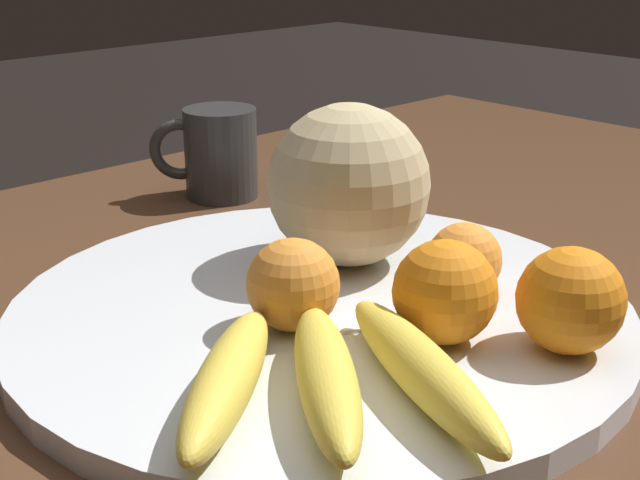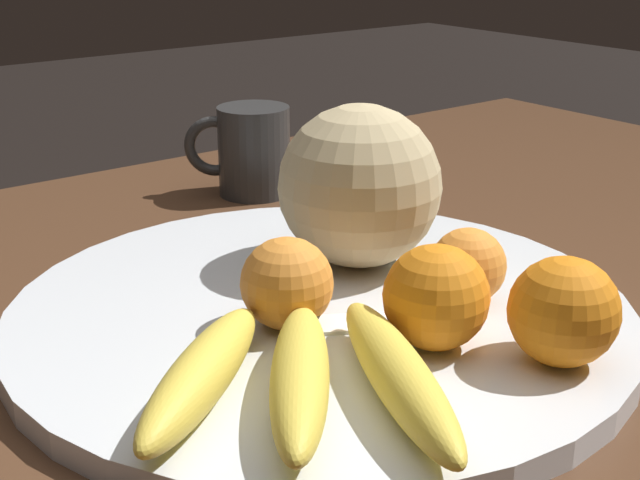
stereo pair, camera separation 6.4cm
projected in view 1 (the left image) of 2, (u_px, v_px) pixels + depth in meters
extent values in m
cube|color=#4C301E|center=(299.00, 324.00, 0.72)|extent=(1.51, 0.90, 0.04)
cube|color=#4C301E|center=(444.00, 341.00, 1.53)|extent=(0.07, 0.07, 0.73)
cylinder|color=silver|center=(320.00, 314.00, 0.67)|extent=(0.46, 0.46, 0.02)
torus|color=#47382D|center=(320.00, 310.00, 0.67)|extent=(0.46, 0.46, 0.01)
sphere|color=tan|center=(349.00, 185.00, 0.72)|extent=(0.13, 0.13, 0.13)
sphere|color=#473819|center=(311.00, 309.00, 0.61)|extent=(0.03, 0.03, 0.03)
ellipsoid|color=gold|center=(227.00, 379.00, 0.52)|extent=(0.16, 0.13, 0.03)
ellipsoid|color=gold|center=(326.00, 377.00, 0.52)|extent=(0.14, 0.16, 0.03)
ellipsoid|color=gold|center=(422.00, 369.00, 0.53)|extent=(0.11, 0.19, 0.03)
sphere|color=orange|center=(570.00, 300.00, 0.58)|extent=(0.07, 0.07, 0.07)
sphere|color=orange|center=(446.00, 292.00, 0.59)|extent=(0.07, 0.07, 0.07)
sphere|color=orange|center=(293.00, 285.00, 0.61)|extent=(0.07, 0.07, 0.07)
sphere|color=orange|center=(464.00, 260.00, 0.67)|extent=(0.06, 0.06, 0.06)
cube|color=white|center=(377.00, 320.00, 0.63)|extent=(0.08, 0.06, 0.00)
cylinder|color=#2D2D2D|center=(221.00, 153.00, 0.96)|extent=(0.08, 0.08, 0.10)
torus|color=#2D2D2D|center=(180.00, 150.00, 0.95)|extent=(0.06, 0.05, 0.07)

